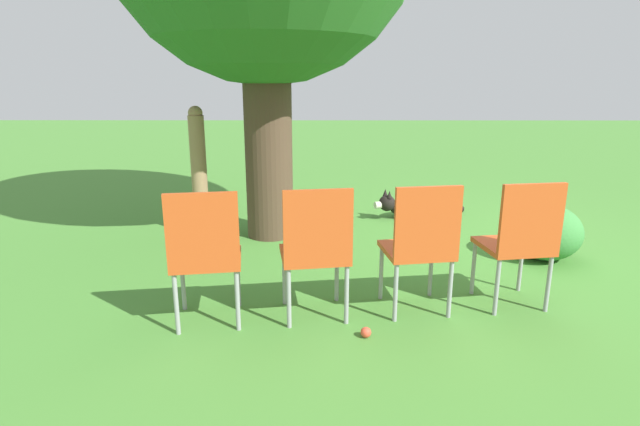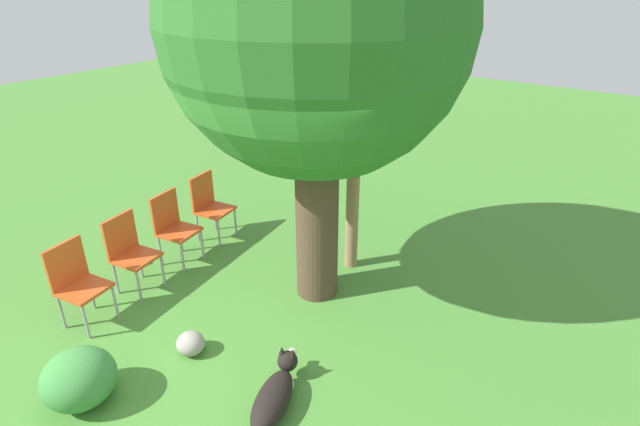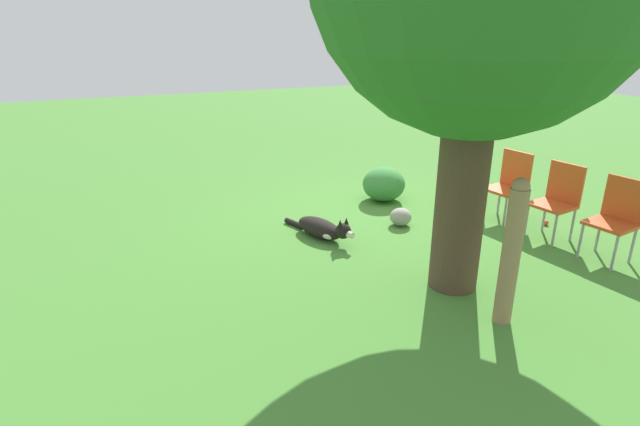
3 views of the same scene
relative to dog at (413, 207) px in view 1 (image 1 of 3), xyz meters
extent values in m
plane|color=#478433|center=(-0.86, 0.17, -0.12)|extent=(30.00, 30.00, 0.00)
cylinder|color=#4C3828|center=(-0.71, 1.60, 0.96)|extent=(0.47, 0.47, 2.17)
ellipsoid|color=black|center=(0.02, -0.06, -0.01)|extent=(0.51, 0.76, 0.23)
ellipsoid|color=silver|center=(-0.04, 0.12, -0.02)|extent=(0.31, 0.31, 0.14)
sphere|color=black|center=(-0.12, 0.32, 0.07)|extent=(0.24, 0.24, 0.19)
cylinder|color=silver|center=(-0.15, 0.42, 0.06)|extent=(0.10, 0.11, 0.08)
cone|color=black|center=(-0.17, 0.30, 0.19)|extent=(0.06, 0.06, 0.08)
cone|color=black|center=(-0.07, 0.34, 0.19)|extent=(0.06, 0.06, 0.08)
cylinder|color=black|center=(0.19, -0.51, -0.09)|extent=(0.18, 0.32, 0.07)
cylinder|color=#937551|center=(-0.70, 2.31, 0.49)|extent=(0.16, 0.16, 1.23)
sphere|color=#937551|center=(-0.70, 2.31, 1.13)|extent=(0.14, 0.14, 0.14)
cube|color=#D14C1E|center=(-2.32, -0.29, 0.31)|extent=(0.48, 0.50, 0.04)
cube|color=#D14C1E|center=(-2.52, -0.32, 0.56)|extent=(0.10, 0.44, 0.47)
cylinder|color=#99999E|center=(-2.18, -0.07, 0.08)|extent=(0.03, 0.03, 0.41)
cylinder|color=#99999E|center=(-2.12, -0.45, 0.08)|extent=(0.03, 0.03, 0.41)
cylinder|color=#99999E|center=(-2.53, -0.13, 0.08)|extent=(0.03, 0.03, 0.41)
cylinder|color=#99999E|center=(-2.47, -0.50, 0.08)|extent=(0.03, 0.03, 0.41)
cube|color=#D14C1E|center=(-2.42, 0.41, 0.31)|extent=(0.48, 0.50, 0.04)
cube|color=#D14C1E|center=(-2.61, 0.38, 0.56)|extent=(0.10, 0.44, 0.47)
cylinder|color=#99999E|center=(-2.27, 0.63, 0.08)|extent=(0.03, 0.03, 0.41)
cylinder|color=#99999E|center=(-2.21, 0.25, 0.08)|extent=(0.03, 0.03, 0.41)
cylinder|color=#99999E|center=(-2.62, 0.57, 0.08)|extent=(0.03, 0.03, 0.41)
cylinder|color=#99999E|center=(-2.57, 0.20, 0.08)|extent=(0.03, 0.03, 0.41)
cube|color=#D14C1E|center=(-2.51, 1.11, 0.31)|extent=(0.48, 0.50, 0.04)
cube|color=#D14C1E|center=(-2.70, 1.09, 0.56)|extent=(0.10, 0.44, 0.47)
cylinder|color=#99999E|center=(-2.36, 1.33, 0.08)|extent=(0.03, 0.03, 0.41)
cylinder|color=#99999E|center=(-2.30, 0.95, 0.08)|extent=(0.03, 0.03, 0.41)
cylinder|color=#99999E|center=(-2.72, 1.27, 0.08)|extent=(0.03, 0.03, 0.41)
cylinder|color=#99999E|center=(-2.66, 0.90, 0.08)|extent=(0.03, 0.03, 0.41)
cube|color=#D14C1E|center=(-2.60, 1.82, 0.31)|extent=(0.48, 0.50, 0.04)
cube|color=#D14C1E|center=(-2.80, 1.79, 0.56)|extent=(0.10, 0.44, 0.47)
cylinder|color=#99999E|center=(-2.46, 2.03, 0.08)|extent=(0.03, 0.03, 0.41)
cylinder|color=#99999E|center=(-2.40, 1.66, 0.08)|extent=(0.03, 0.03, 0.41)
cylinder|color=#99999E|center=(-2.81, 1.98, 0.08)|extent=(0.03, 0.03, 0.41)
cylinder|color=#99999E|center=(-2.75, 1.60, 0.08)|extent=(0.03, 0.03, 0.41)
sphere|color=#E54C33|center=(-2.85, 0.78, -0.09)|extent=(0.07, 0.07, 0.07)
ellipsoid|color=gray|center=(-1.10, 0.02, -0.01)|extent=(0.28, 0.27, 0.23)
ellipsoid|color=#3D843D|center=(-1.40, -0.94, 0.13)|extent=(0.63, 0.63, 0.50)
camera|label=1|loc=(-5.68, 1.06, 1.45)|focal=28.00mm
camera|label=2|loc=(2.16, -2.34, 3.30)|focal=28.00mm
camera|label=3|loc=(2.29, 5.15, 2.33)|focal=28.00mm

